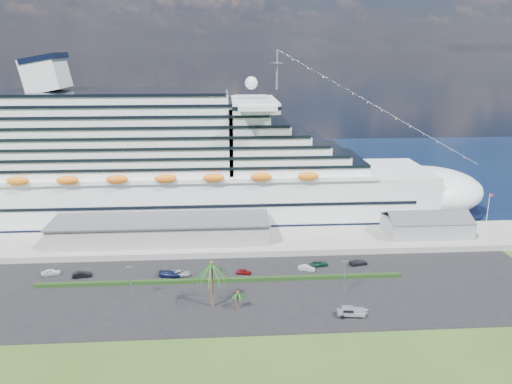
{
  "coord_description": "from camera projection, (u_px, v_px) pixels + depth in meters",
  "views": [
    {
      "loc": [
        -6.96,
        -93.95,
        54.42
      ],
      "look_at": [
        1.23,
        30.0,
        18.51
      ],
      "focal_mm": 35.0,
      "sensor_mm": 36.0,
      "label": 1
    }
  ],
  "objects": [
    {
      "name": "parked_car_3",
      "position": [
        170.0,
        274.0,
        122.73
      ],
      "size": [
        5.78,
        3.35,
        1.57
      ],
      "primitive_type": "imported",
      "rotation": [
        0.0,
        0.0,
        1.35
      ],
      "color": "#121941",
      "rests_on": "asphalt_lot"
    },
    {
      "name": "lamp_post_left",
      "position": [
        131.0,
        279.0,
        110.02
      ],
      "size": [
        1.6,
        0.35,
        8.27
      ],
      "color": "gray",
      "rests_on": "asphalt_lot"
    },
    {
      "name": "parked_car_1",
      "position": [
        82.0,
        274.0,
        122.53
      ],
      "size": [
        4.82,
        2.53,
        1.51
      ],
      "primitive_type": "imported",
      "rotation": [
        0.0,
        0.0,
        1.78
      ],
      "color": "black",
      "rests_on": "asphalt_lot"
    },
    {
      "name": "parked_car_7",
      "position": [
        358.0,
        262.0,
        129.56
      ],
      "size": [
        5.24,
        3.03,
        1.43
      ],
      "primitive_type": "imported",
      "rotation": [
        0.0,
        0.0,
        1.79
      ],
      "color": "black",
      "rests_on": "asphalt_lot"
    },
    {
      "name": "palm_tall",
      "position": [
        212.0,
        269.0,
        106.25
      ],
      "size": [
        8.82,
        8.82,
        11.13
      ],
      "color": "#47301E",
      "rests_on": "ground"
    },
    {
      "name": "hedge",
      "position": [
        222.0,
        280.0,
        120.28
      ],
      "size": [
        88.0,
        1.1,
        0.9
      ],
      "primitive_type": "cube",
      "color": "black",
      "rests_on": "asphalt_lot"
    },
    {
      "name": "parked_car_6",
      "position": [
        319.0,
        264.0,
        128.98
      ],
      "size": [
        4.82,
        2.86,
        1.26
      ],
      "primitive_type": "imported",
      "rotation": [
        0.0,
        0.0,
        1.75
      ],
      "color": "#0E3B24",
      "rests_on": "asphalt_lot"
    },
    {
      "name": "cruise_ship",
      "position": [
        179.0,
        170.0,
        160.96
      ],
      "size": [
        191.0,
        38.0,
        54.0
      ],
      "color": "silver",
      "rests_on": "ground"
    },
    {
      "name": "ground",
      "position": [
        260.0,
        315.0,
        105.61
      ],
      "size": [
        420.0,
        420.0,
        0.0
      ],
      "primitive_type": "plane",
      "color": "#344A18",
      "rests_on": "ground"
    },
    {
      "name": "wharf",
      "position": [
        249.0,
        241.0,
        143.7
      ],
      "size": [
        240.0,
        20.0,
        1.8
      ],
      "primitive_type": "cube",
      "color": "gray",
      "rests_on": "ground"
    },
    {
      "name": "parked_car_5",
      "position": [
        306.0,
        268.0,
        126.17
      ],
      "size": [
        4.5,
        2.93,
        1.4
      ],
      "primitive_type": "imported",
      "rotation": [
        0.0,
        0.0,
        1.2
      ],
      "color": "silver",
      "rests_on": "asphalt_lot"
    },
    {
      "name": "parked_car_2",
      "position": [
        180.0,
        273.0,
        123.3
      ],
      "size": [
        5.5,
        3.24,
        1.44
      ],
      "primitive_type": "imported",
      "rotation": [
        0.0,
        0.0,
        1.4
      ],
      "color": "#9C9EA5",
      "rests_on": "asphalt_lot"
    },
    {
      "name": "lamp_post_right",
      "position": [
        345.0,
        273.0,
        113.06
      ],
      "size": [
        1.6,
        0.35,
        8.27
      ],
      "color": "gray",
      "rests_on": "asphalt_lot"
    },
    {
      "name": "asphalt_lot",
      "position": [
        256.0,
        291.0,
        116.13
      ],
      "size": [
        140.0,
        38.0,
        0.12
      ],
      "primitive_type": "cube",
      "color": "black",
      "rests_on": "ground"
    },
    {
      "name": "parked_car_0",
      "position": [
        51.0,
        272.0,
        123.66
      ],
      "size": [
        4.97,
        3.09,
        1.58
      ],
      "primitive_type": "imported",
      "rotation": [
        0.0,
        0.0,
        1.86
      ],
      "color": "silver",
      "rests_on": "asphalt_lot"
    },
    {
      "name": "boat_trailer",
      "position": [
        358.0,
        311.0,
        105.21
      ],
      "size": [
        5.25,
        3.34,
        1.52
      ],
      "color": "gray",
      "rests_on": "asphalt_lot"
    },
    {
      "name": "port_shed",
      "position": [
        426.0,
        226.0,
        146.02
      ],
      "size": [
        24.0,
        12.31,
        7.37
      ],
      "color": "gray",
      "rests_on": "wharf"
    },
    {
      "name": "parked_car_4",
      "position": [
        244.0,
        272.0,
        124.37
      ],
      "size": [
        3.92,
        2.1,
        1.27
      ],
      "primitive_type": "imported",
      "rotation": [
        0.0,
        0.0,
        1.4
      ],
      "color": "maroon",
      "rests_on": "asphalt_lot"
    },
    {
      "name": "terminal_building",
      "position": [
        161.0,
        230.0,
        140.98
      ],
      "size": [
        61.0,
        15.0,
        6.3
      ],
      "color": "gray",
      "rests_on": "wharf"
    },
    {
      "name": "water",
      "position": [
        239.0,
        171.0,
        230.22
      ],
      "size": [
        420.0,
        160.0,
        0.02
      ],
      "primitive_type": "cube",
      "color": "black",
      "rests_on": "ground"
    },
    {
      "name": "pickup_truck",
      "position": [
        351.0,
        311.0,
        104.62
      ],
      "size": [
        6.01,
        2.77,
        2.05
      ],
      "color": "black",
      "rests_on": "asphalt_lot"
    },
    {
      "name": "palm_short",
      "position": [
        238.0,
        295.0,
        106.7
      ],
      "size": [
        3.53,
        3.53,
        4.56
      ],
      "color": "#47301E",
      "rests_on": "ground"
    },
    {
      "name": "flagpole",
      "position": [
        488.0,
        212.0,
        146.09
      ],
      "size": [
        1.08,
        0.16,
        12.0
      ],
      "color": "silver",
      "rests_on": "wharf"
    }
  ]
}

